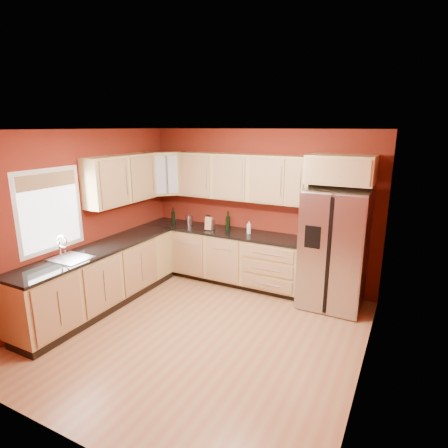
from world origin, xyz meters
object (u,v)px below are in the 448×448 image
at_px(refrigerator, 334,249).
at_px(soap_dispenser, 249,227).
at_px(canister_left, 190,220).
at_px(wine_bottle_a, 228,221).
at_px(knife_block, 209,223).

xyz_separation_m(refrigerator, soap_dispenser, (-1.40, 0.09, 0.13)).
relative_size(refrigerator, soap_dispenser, 8.85).
distance_m(canister_left, wine_bottle_a, 0.81).
relative_size(knife_block, soap_dispenser, 1.11).
height_order(wine_bottle_a, soap_dispenser, wine_bottle_a).
bearing_deg(soap_dispenser, wine_bottle_a, -172.98).
height_order(canister_left, wine_bottle_a, wine_bottle_a).
bearing_deg(knife_block, wine_bottle_a, -2.62).
distance_m(refrigerator, knife_block, 2.11).
relative_size(canister_left, soap_dispenser, 0.85).
relative_size(refrigerator, knife_block, 8.00).
bearing_deg(canister_left, wine_bottle_a, -4.91).
xyz_separation_m(refrigerator, wine_bottle_a, (-1.77, 0.05, 0.20)).
height_order(refrigerator, knife_block, refrigerator).
distance_m(refrigerator, canister_left, 2.58).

